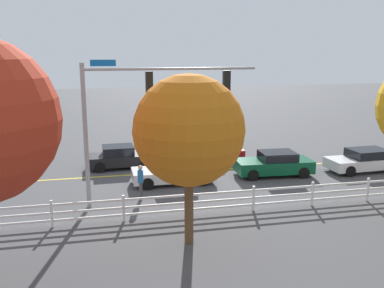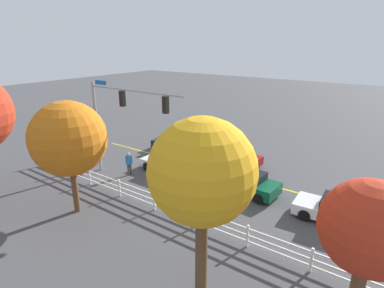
% 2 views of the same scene
% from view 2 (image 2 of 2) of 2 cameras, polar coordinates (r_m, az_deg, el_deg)
% --- Properties ---
extents(ground_plane, '(120.00, 120.00, 0.00)m').
position_cam_2_polar(ground_plane, '(24.02, 1.35, -4.14)').
color(ground_plane, '#444447').
extents(lane_center_stripe, '(28.00, 0.16, 0.01)m').
position_cam_2_polar(lane_center_stripe, '(22.22, 9.98, -6.36)').
color(lane_center_stripe, gold).
rests_on(lane_center_stripe, ground_plane).
extents(signal_assembly, '(7.98, 0.38, 6.68)m').
position_cam_2_polar(signal_assembly, '(21.23, -13.31, 5.76)').
color(signal_assembly, gray).
rests_on(signal_assembly, ground_plane).
extents(car_0, '(4.24, 2.05, 1.40)m').
position_cam_2_polar(car_0, '(24.52, 7.59, -2.19)').
color(car_0, maroon).
rests_on(car_0, ground_plane).
extents(car_1, '(4.02, 1.99, 1.37)m').
position_cam_2_polar(car_1, '(27.30, -3.28, 0.11)').
color(car_1, black).
rests_on(car_1, ground_plane).
extents(car_2, '(4.57, 2.07, 1.32)m').
position_cam_2_polar(car_2, '(18.52, 25.45, -11.04)').
color(car_2, silver).
rests_on(car_2, ground_plane).
extents(car_3, '(4.43, 1.93, 1.26)m').
position_cam_2_polar(car_3, '(22.95, -3.99, -3.61)').
color(car_3, silver).
rests_on(car_3, ground_plane).
extents(car_4, '(4.46, 2.14, 1.39)m').
position_cam_2_polar(car_4, '(20.19, 9.65, -6.86)').
color(car_4, '#0C4C2D').
rests_on(car_4, ground_plane).
extents(pedestrian, '(0.31, 0.43, 1.69)m').
position_cam_2_polar(pedestrian, '(22.69, -11.44, -3.38)').
color(pedestrian, '#3F3F42').
rests_on(pedestrian, ground_plane).
extents(white_rail_fence, '(26.10, 0.10, 1.15)m').
position_cam_2_polar(white_rail_fence, '(17.20, -3.22, -11.62)').
color(white_rail_fence, white).
rests_on(white_rail_fence, ground_plane).
extents(tree_0, '(4.02, 4.02, 6.31)m').
position_cam_2_polar(tree_0, '(17.62, -21.67, 0.87)').
color(tree_0, brown).
rests_on(tree_0, ground_plane).
extents(tree_1, '(3.76, 3.76, 6.89)m').
position_cam_2_polar(tree_1, '(10.54, 1.88, -5.25)').
color(tree_1, brown).
rests_on(tree_1, ground_plane).
extents(tree_2, '(2.97, 2.97, 5.42)m').
position_cam_2_polar(tree_2, '(10.91, 29.71, -13.35)').
color(tree_2, brown).
rests_on(tree_2, ground_plane).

